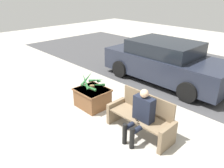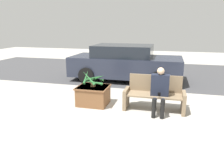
{
  "view_description": "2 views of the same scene",
  "coord_description": "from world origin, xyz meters",
  "px_view_note": "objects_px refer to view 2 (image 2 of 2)",
  "views": [
    {
      "loc": [
        2.85,
        -2.6,
        3.09
      ],
      "look_at": [
        -0.99,
        1.09,
        0.74
      ],
      "focal_mm": 35.0,
      "sensor_mm": 36.0,
      "label": 1
    },
    {
      "loc": [
        0.54,
        -4.82,
        2.2
      ],
      "look_at": [
        -0.97,
        1.05,
        0.56
      ],
      "focal_mm": 35.0,
      "sensor_mm": 36.0,
      "label": 2
    }
  ],
  "objects_px": {
    "bench": "(154,95)",
    "person_seated": "(160,89)",
    "potted_plant": "(93,79)",
    "parked_car": "(125,63)",
    "planter_box": "(93,95)"
  },
  "relations": [
    {
      "from": "bench",
      "to": "person_seated",
      "type": "distance_m",
      "value": 0.34
    },
    {
      "from": "bench",
      "to": "planter_box",
      "type": "height_order",
      "value": "bench"
    },
    {
      "from": "bench",
      "to": "person_seated",
      "type": "xyz_separation_m",
      "value": [
        0.14,
        -0.2,
        0.23
      ]
    },
    {
      "from": "bench",
      "to": "parked_car",
      "type": "distance_m",
      "value": 3.33
    },
    {
      "from": "bench",
      "to": "potted_plant",
      "type": "bearing_deg",
      "value": -178.47
    },
    {
      "from": "person_seated",
      "to": "parked_car",
      "type": "xyz_separation_m",
      "value": [
        -1.53,
        3.21,
        0.08
      ]
    },
    {
      "from": "planter_box",
      "to": "potted_plant",
      "type": "bearing_deg",
      "value": 21.61
    },
    {
      "from": "planter_box",
      "to": "bench",
      "type": "bearing_deg",
      "value": 1.7
    },
    {
      "from": "bench",
      "to": "planter_box",
      "type": "distance_m",
      "value": 1.71
    },
    {
      "from": "person_seated",
      "to": "bench",
      "type": "bearing_deg",
      "value": 123.97
    },
    {
      "from": "bench",
      "to": "planter_box",
      "type": "xyz_separation_m",
      "value": [
        -1.7,
        -0.05,
        -0.12
      ]
    },
    {
      "from": "bench",
      "to": "parked_car",
      "type": "xyz_separation_m",
      "value": [
        -1.39,
        3.01,
        0.31
      ]
    },
    {
      "from": "person_seated",
      "to": "planter_box",
      "type": "height_order",
      "value": "person_seated"
    },
    {
      "from": "bench",
      "to": "potted_plant",
      "type": "height_order",
      "value": "potted_plant"
    },
    {
      "from": "planter_box",
      "to": "potted_plant",
      "type": "relative_size",
      "value": 1.24
    }
  ]
}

